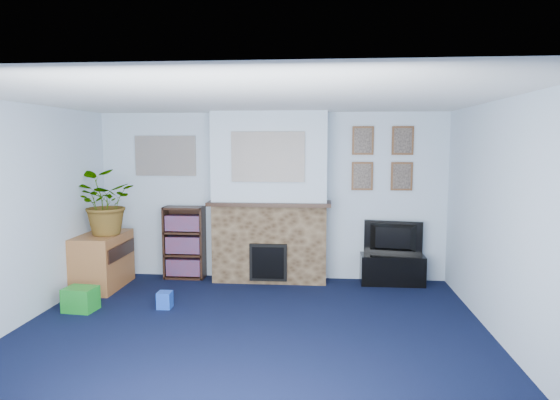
# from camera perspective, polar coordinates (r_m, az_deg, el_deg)

# --- Properties ---
(floor) EXTENTS (5.00, 4.50, 0.01)m
(floor) POSITION_cam_1_polar(r_m,az_deg,el_deg) (5.33, -3.58, -15.15)
(floor) COLOR black
(floor) RESTS_ON ground
(ceiling) EXTENTS (5.00, 4.50, 0.01)m
(ceiling) POSITION_cam_1_polar(r_m,az_deg,el_deg) (4.97, -3.78, 11.51)
(ceiling) COLOR white
(ceiling) RESTS_ON wall_back
(wall_back) EXTENTS (5.00, 0.04, 2.40)m
(wall_back) POSITION_cam_1_polar(r_m,az_deg,el_deg) (7.22, -1.02, 0.44)
(wall_back) COLOR silver
(wall_back) RESTS_ON ground
(wall_front) EXTENTS (5.00, 0.04, 2.40)m
(wall_front) POSITION_cam_1_polar(r_m,az_deg,el_deg) (2.85, -10.53, -9.22)
(wall_front) COLOR silver
(wall_front) RESTS_ON ground
(wall_left) EXTENTS (0.04, 4.50, 2.40)m
(wall_left) POSITION_cam_1_polar(r_m,az_deg,el_deg) (5.92, -28.36, -1.70)
(wall_left) COLOR silver
(wall_left) RESTS_ON ground
(wall_right) EXTENTS (0.04, 4.50, 2.40)m
(wall_right) POSITION_cam_1_polar(r_m,az_deg,el_deg) (5.26, 24.40, -2.45)
(wall_right) COLOR silver
(wall_right) RESTS_ON ground
(chimney_breast) EXTENTS (1.72, 0.50, 2.40)m
(chimney_breast) POSITION_cam_1_polar(r_m,az_deg,el_deg) (7.02, -1.19, 0.14)
(chimney_breast) COLOR brown
(chimney_breast) RESTS_ON ground
(collage_main) EXTENTS (1.00, 0.03, 0.68)m
(collage_main) POSITION_cam_1_polar(r_m,az_deg,el_deg) (6.77, -1.39, 4.95)
(collage_main) COLOR gray
(collage_main) RESTS_ON chimney_breast
(collage_left) EXTENTS (0.90, 0.03, 0.58)m
(collage_left) POSITION_cam_1_polar(r_m,az_deg,el_deg) (7.49, -12.96, 4.94)
(collage_left) COLOR gray
(collage_left) RESTS_ON wall_back
(portrait_tl) EXTENTS (0.30, 0.03, 0.40)m
(portrait_tl) POSITION_cam_1_polar(r_m,az_deg,el_deg) (7.15, 9.45, 6.72)
(portrait_tl) COLOR brown
(portrait_tl) RESTS_ON wall_back
(portrait_tr) EXTENTS (0.30, 0.03, 0.40)m
(portrait_tr) POSITION_cam_1_polar(r_m,az_deg,el_deg) (7.21, 13.84, 6.61)
(portrait_tr) COLOR brown
(portrait_tr) RESTS_ON wall_back
(portrait_bl) EXTENTS (0.30, 0.03, 0.40)m
(portrait_bl) POSITION_cam_1_polar(r_m,az_deg,el_deg) (7.16, 9.38, 2.71)
(portrait_bl) COLOR brown
(portrait_bl) RESTS_ON wall_back
(portrait_br) EXTENTS (0.30, 0.03, 0.40)m
(portrait_br) POSITION_cam_1_polar(r_m,az_deg,el_deg) (7.22, 13.73, 2.65)
(portrait_br) COLOR brown
(portrait_br) RESTS_ON wall_back
(tv_stand) EXTENTS (0.88, 0.37, 0.41)m
(tv_stand) POSITION_cam_1_polar(r_m,az_deg,el_deg) (7.21, 12.70, -7.61)
(tv_stand) COLOR black
(tv_stand) RESTS_ON ground
(television) EXTENTS (0.81, 0.25, 0.47)m
(television) POSITION_cam_1_polar(r_m,az_deg,el_deg) (7.14, 12.76, -4.28)
(television) COLOR black
(television) RESTS_ON tv_stand
(bookshelf) EXTENTS (0.58, 0.28, 1.05)m
(bookshelf) POSITION_cam_1_polar(r_m,az_deg,el_deg) (7.43, -10.84, -4.96)
(bookshelf) COLOR black
(bookshelf) RESTS_ON ground
(sideboard) EXTENTS (0.53, 0.95, 0.74)m
(sideboard) POSITION_cam_1_polar(r_m,az_deg,el_deg) (7.27, -19.61, -6.71)
(sideboard) COLOR #9B5F31
(sideboard) RESTS_ON ground
(potted_plant) EXTENTS (0.87, 0.78, 0.86)m
(potted_plant) POSITION_cam_1_polar(r_m,az_deg,el_deg) (7.06, -19.66, -0.33)
(potted_plant) COLOR #26661E
(potted_plant) RESTS_ON sideboard
(mantel_clock) EXTENTS (0.11, 0.06, 0.15)m
(mantel_clock) POSITION_cam_1_polar(r_m,az_deg,el_deg) (6.98, -1.35, 0.39)
(mantel_clock) COLOR gold
(mantel_clock) RESTS_ON chimney_breast
(mantel_candle) EXTENTS (0.06, 0.06, 0.18)m
(mantel_candle) POSITION_cam_1_polar(r_m,az_deg,el_deg) (6.94, 1.86, 0.44)
(mantel_candle) COLOR #B2BFC6
(mantel_candle) RESTS_ON chimney_breast
(mantel_teddy) EXTENTS (0.12, 0.12, 0.12)m
(mantel_teddy) POSITION_cam_1_polar(r_m,az_deg,el_deg) (7.07, -6.31, 0.39)
(mantel_teddy) COLOR slate
(mantel_teddy) RESTS_ON chimney_breast
(mantel_can) EXTENTS (0.07, 0.07, 0.13)m
(mantel_can) POSITION_cam_1_polar(r_m,az_deg,el_deg) (6.94, 4.86, 0.25)
(mantel_can) COLOR blue
(mantel_can) RESTS_ON chimney_breast
(green_crate) EXTENTS (0.38, 0.32, 0.28)m
(green_crate) POSITION_cam_1_polar(r_m,az_deg,el_deg) (6.42, -21.82, -10.47)
(green_crate) COLOR #198C26
(green_crate) RESTS_ON ground
(toy_ball) EXTENTS (0.20, 0.20, 0.20)m
(toy_ball) POSITION_cam_1_polar(r_m,az_deg,el_deg) (6.93, -20.19, -9.58)
(toy_ball) COLOR blue
(toy_ball) RESTS_ON ground
(toy_block) EXTENTS (0.16, 0.16, 0.20)m
(toy_block) POSITION_cam_1_polar(r_m,az_deg,el_deg) (6.23, -13.03, -10.98)
(toy_block) COLOR blue
(toy_block) RESTS_ON ground
(toy_tube) EXTENTS (0.31, 0.14, 0.18)m
(toy_tube) POSITION_cam_1_polar(r_m,az_deg,el_deg) (6.97, -21.50, -9.71)
(toy_tube) COLOR orange
(toy_tube) RESTS_ON ground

